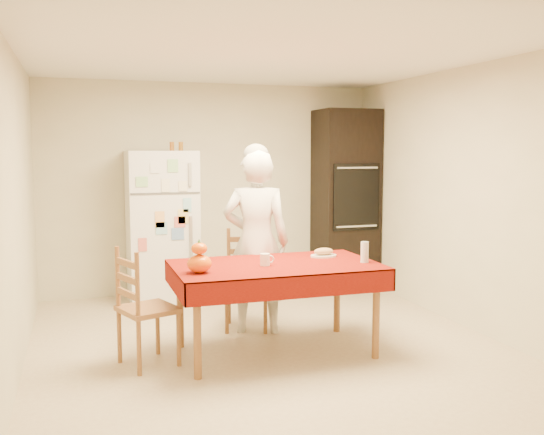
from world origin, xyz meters
name	(u,v)px	position (x,y,z in m)	size (l,w,h in m)	color
floor	(267,345)	(0.00, 0.00, 0.00)	(4.50, 4.50, 0.00)	tan
room_shell	(267,160)	(0.00, 0.00, 1.62)	(4.02, 4.52, 2.51)	beige
refrigerator	(162,227)	(-0.65, 1.88, 0.85)	(0.75, 0.74, 1.70)	white
oven_cabinet	(345,199)	(1.63, 1.93, 1.10)	(0.70, 0.62, 2.20)	black
dining_table	(275,272)	(0.01, -0.20, 0.69)	(1.70, 1.00, 0.76)	brown
chair_far	(247,275)	(-0.01, 0.61, 0.51)	(0.52, 0.51, 0.95)	brown
chair_left	(141,303)	(-1.10, -0.19, 0.51)	(0.52, 0.53, 0.95)	brown
seated_woman	(256,242)	(0.03, 0.43, 0.85)	(0.62, 0.41, 1.71)	silver
coffee_mug	(265,260)	(-0.10, -0.25, 0.81)	(0.08, 0.08, 0.10)	white
pumpkin_lower	(199,264)	(-0.67, -0.37, 0.83)	(0.19, 0.19, 0.14)	#D14504
pumpkin_upper	(199,249)	(-0.67, -0.37, 0.95)	(0.12, 0.12, 0.09)	#CD4D04
wine_glass	(365,252)	(0.75, -0.37, 0.85)	(0.07, 0.07, 0.18)	silver
bread_plate	(324,256)	(0.52, -0.02, 0.77)	(0.24, 0.24, 0.02)	white
bread_loaf	(324,251)	(0.52, -0.02, 0.81)	(0.18, 0.10, 0.06)	#A27E4F
spice_jar_left	(172,146)	(-0.51, 1.93, 1.75)	(0.05, 0.05, 0.10)	brown
spice_jar_mid	(172,146)	(-0.51, 1.93, 1.75)	(0.05, 0.05, 0.10)	#98531B
spice_jar_right	(181,146)	(-0.41, 1.93, 1.75)	(0.05, 0.05, 0.10)	#955D1B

